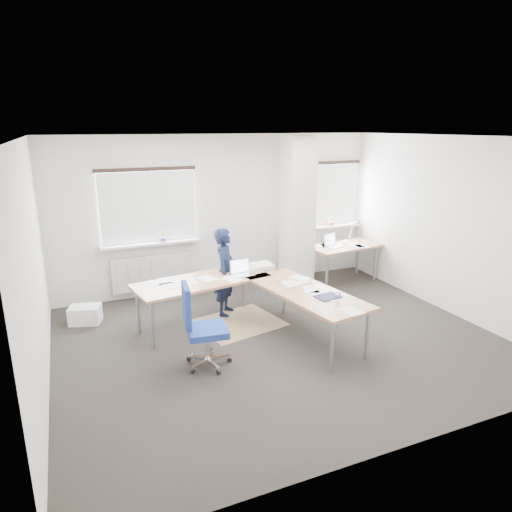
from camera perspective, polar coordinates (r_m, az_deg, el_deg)
name	(u,v)px	position (r m, az deg, el deg)	size (l,w,h in m)	color
ground	(279,340)	(6.61, 2.88, -10.41)	(6.00, 6.00, 0.00)	black
room_shell	(278,212)	(6.52, 2.79, 5.46)	(6.04, 5.04, 2.82)	silver
floor_mat	(239,323)	(7.13, -2.18, -8.33)	(1.23, 1.04, 0.01)	#91734F
white_crate	(85,315)	(7.55, -20.56, -6.86)	(0.45, 0.32, 0.27)	white
desk_main	(255,287)	(6.61, -0.11, -3.87)	(2.82, 2.63, 0.96)	#905C3E
desk_side	(344,247)	(8.91, 10.95, 1.06)	(1.48, 0.87, 1.22)	#905C3E
task_chair	(204,344)	(5.85, -6.50, -10.84)	(0.60, 0.60, 1.10)	navy
person	(225,272)	(7.24, -3.86, -2.00)	(0.51, 0.34, 1.41)	black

